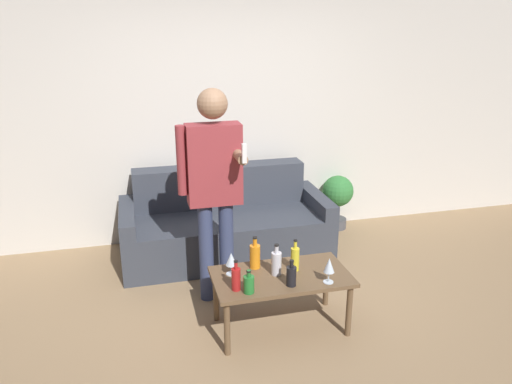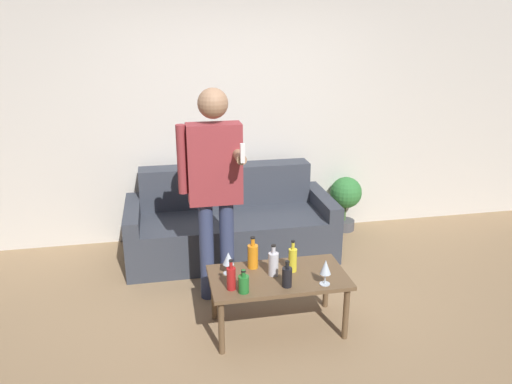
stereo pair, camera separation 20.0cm
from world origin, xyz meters
name	(u,v)px [view 1 (the left image)]	position (x,y,z in m)	size (l,w,h in m)	color
ground_plane	(277,334)	(0.00, 0.00, 0.00)	(16.00, 16.00, 0.00)	#997A56
wall_back	(224,110)	(0.00, 1.97, 1.35)	(8.00, 0.06, 2.70)	silver
couch	(225,225)	(-0.11, 1.47, 0.30)	(2.00, 0.87, 0.84)	#383D47
coffee_table	(281,281)	(0.05, 0.08, 0.39)	(1.01, 0.54, 0.45)	brown
bottle_orange	(249,284)	(-0.24, -0.10, 0.51)	(0.08, 0.08, 0.17)	#23752D
bottle_green	(236,278)	(-0.32, -0.05, 0.53)	(0.06, 0.06, 0.22)	#B21E1E
bottle_dark	(276,263)	(0.02, 0.10, 0.54)	(0.08, 0.08, 0.24)	silver
bottle_yellow	(295,258)	(0.17, 0.13, 0.54)	(0.06, 0.06, 0.25)	yellow
bottle_red	(255,256)	(-0.11, 0.24, 0.54)	(0.08, 0.08, 0.25)	orange
bottle_clear	(291,275)	(0.07, -0.08, 0.52)	(0.07, 0.07, 0.20)	black
wine_glass_near	(231,260)	(-0.30, 0.18, 0.56)	(0.08, 0.08, 0.17)	silver
wine_glass_far	(329,266)	(0.34, -0.11, 0.57)	(0.08, 0.08, 0.19)	silver
person_standing_front	(214,180)	(-0.34, 0.64, 1.04)	(0.50, 0.44, 1.75)	navy
potted_plant	(338,195)	(1.23, 1.78, 0.39)	(0.34, 0.34, 0.61)	#4C4C51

